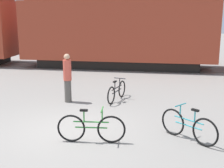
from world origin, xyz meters
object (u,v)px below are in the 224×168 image
at_px(bicycle_green, 91,128).
at_px(person_in_red, 67,78).
at_px(freight_train, 118,20).
at_px(bicycle_teal, 188,126).
at_px(bicycle_black, 117,91).

bearing_deg(bicycle_green, person_in_red, 115.96).
relative_size(freight_train, person_in_red, 19.52).
bearing_deg(person_in_red, freight_train, -97.83).
distance_m(freight_train, bicycle_teal, 11.18).
distance_m(freight_train, bicycle_green, 11.22).
distance_m(bicycle_green, person_in_red, 3.86).
height_order(freight_train, bicycle_black, freight_train).
distance_m(freight_train, person_in_red, 7.76).
height_order(bicycle_teal, person_in_red, person_in_red).
bearing_deg(bicycle_black, bicycle_green, -91.29).
bearing_deg(bicycle_teal, bicycle_black, 125.04).
height_order(bicycle_teal, bicycle_black, bicycle_teal).
bearing_deg(freight_train, bicycle_black, -82.17).
relative_size(bicycle_teal, bicycle_black, 0.82).
bearing_deg(bicycle_black, bicycle_teal, -54.96).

